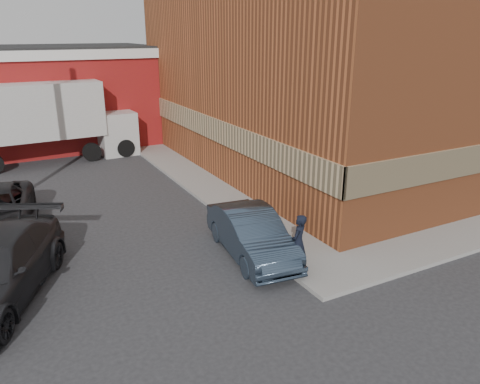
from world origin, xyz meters
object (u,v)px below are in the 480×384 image
warehouse (11,98)px  sedan (252,234)px  box_truck (53,116)px  brick_building (340,67)px  man (299,243)px

warehouse → sedan: size_ratio=3.82×
box_truck → sedan: bearing=-78.3°
warehouse → brick_building: bearing=-37.2°
sedan → warehouse: bearing=112.1°
brick_building → sedan: 12.71m
warehouse → man: warehouse is taller
brick_building → warehouse: brick_building is taller
sedan → box_truck: (-3.56, 14.26, 1.61)m
warehouse → sedan: 19.52m
warehouse → man: 21.15m
box_truck → man: bearing=-77.6°
warehouse → sedan: bearing=-74.5°
man → sedan: 1.68m
brick_building → sedan: size_ratio=4.28×
brick_building → man: brick_building is taller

